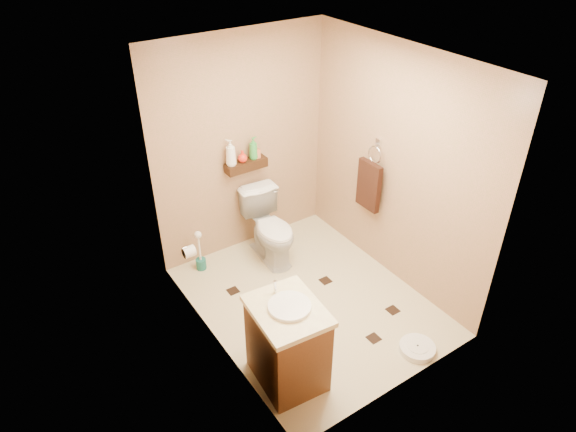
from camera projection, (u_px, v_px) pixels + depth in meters
ground at (309, 301)px, 5.13m from camera, size 2.50×2.50×0.00m
wall_back at (242, 147)px, 5.35m from camera, size 2.00×0.04×2.40m
wall_front at (416, 274)px, 3.61m from camera, size 2.00×0.04×2.40m
wall_left at (209, 234)px, 4.02m from camera, size 0.04×2.50×2.40m
wall_right at (396, 168)px, 4.95m from camera, size 0.04×2.50×2.40m
ceiling at (316, 60)px, 3.83m from camera, size 2.00×2.50×0.02m
wall_shelf at (246, 165)px, 5.40m from camera, size 0.46×0.14×0.10m
floor_accents at (316, 301)px, 5.12m from camera, size 1.27×1.47×0.01m
toilet at (271, 228)px, 5.54m from camera, size 0.49×0.78×0.76m
vanity at (288, 343)px, 4.13m from camera, size 0.58×0.68×0.89m
bathroom_scale at (417, 348)px, 4.57m from camera, size 0.34×0.34×0.06m
toilet_brush at (200, 256)px, 5.48m from camera, size 0.11×0.11×0.48m
towel_ring at (369, 183)px, 5.22m from camera, size 0.12×0.30×0.76m
toilet_paper at (189, 252)px, 4.82m from camera, size 0.12×0.11×0.12m
bottle_a at (231, 153)px, 5.21m from camera, size 0.15×0.15×0.28m
bottle_b at (232, 159)px, 5.25m from camera, size 0.09×0.09×0.14m
bottle_c at (243, 156)px, 5.32m from camera, size 0.14×0.14×0.13m
bottle_d at (253, 148)px, 5.35m from camera, size 0.11×0.11×0.24m
bottle_e at (256, 151)px, 5.39m from camera, size 0.07×0.07×0.15m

